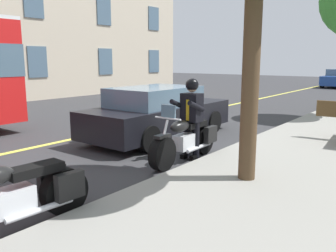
{
  "coord_description": "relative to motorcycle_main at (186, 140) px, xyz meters",
  "views": [
    {
      "loc": [
        6.76,
        5.68,
        2.12
      ],
      "look_at": [
        1.02,
        1.29,
        0.75
      ],
      "focal_mm": 37.53,
      "sensor_mm": 36.0,
      "label": 1
    }
  ],
  "objects": [
    {
      "name": "motorcycle_main",
      "position": [
        0.0,
        0.0,
        0.0
      ],
      "size": [
        2.21,
        0.62,
        1.26
      ],
      "color": "black",
      "rests_on": "ground_plane"
    },
    {
      "name": "ground_plane",
      "position": [
        -0.77,
        -1.59,
        -0.45
      ],
      "size": [
        80.0,
        80.0,
        0.0
      ],
      "primitive_type": "plane",
      "color": "#333335"
    },
    {
      "name": "motorcycle_parked",
      "position": [
        3.91,
        0.12,
        0.0
      ],
      "size": [
        2.22,
        0.68,
        1.26
      ],
      "color": "black",
      "rests_on": "ground_plane"
    },
    {
      "name": "rider_main",
      "position": [
        -0.19,
        -0.01,
        0.58
      ],
      "size": [
        0.63,
        0.56,
        1.74
      ],
      "color": "black",
      "rests_on": "ground_plane"
    },
    {
      "name": "lane_center_stripe",
      "position": [
        -0.77,
        -3.59,
        -0.45
      ],
      "size": [
        60.0,
        0.16,
        0.01
      ],
      "primitive_type": "cube",
      "color": "#E5DB4C",
      "rests_on": "ground_plane"
    },
    {
      "name": "car_dark",
      "position": [
        -1.4,
        -1.9,
        0.24
      ],
      "size": [
        4.6,
        1.92,
        1.4
      ],
      "color": "black",
      "rests_on": "ground_plane"
    }
  ]
}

